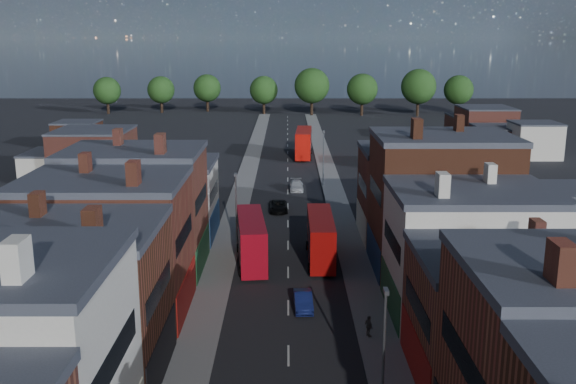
{
  "coord_description": "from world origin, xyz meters",
  "views": [
    {
      "loc": [
        -0.07,
        -31.99,
        21.16
      ],
      "look_at": [
        0.0,
        34.34,
        5.19
      ],
      "focal_mm": 40.0,
      "sensor_mm": 36.0,
      "label": 1
    }
  ],
  "objects_px": {
    "bus_1": "(321,237)",
    "car_3": "(296,186)",
    "car_1": "(303,301)",
    "ped_3": "(369,326)",
    "bus_0": "(251,239)",
    "car_2": "(278,206)",
    "bus_2": "(304,143)"
  },
  "relations": [
    {
      "from": "bus_1",
      "to": "ped_3",
      "type": "xyz_separation_m",
      "value": [
        2.66,
        -16.61,
        -1.48
      ]
    },
    {
      "from": "bus_1",
      "to": "car_2",
      "type": "xyz_separation_m",
      "value": [
        -4.35,
        18.22,
        -1.73
      ]
    },
    {
      "from": "bus_0",
      "to": "car_3",
      "type": "bearing_deg",
      "value": 75.2
    },
    {
      "from": "bus_0",
      "to": "car_2",
      "type": "xyz_separation_m",
      "value": [
        2.3,
        19.07,
        -1.78
      ]
    },
    {
      "from": "bus_2",
      "to": "ped_3",
      "type": "xyz_separation_m",
      "value": [
        2.92,
        -72.32,
        -1.79
      ]
    },
    {
      "from": "bus_1",
      "to": "car_3",
      "type": "distance_m",
      "value": 29.82
    },
    {
      "from": "bus_2",
      "to": "ped_3",
      "type": "distance_m",
      "value": 72.4
    },
    {
      "from": "car_1",
      "to": "ped_3",
      "type": "relative_size",
      "value": 2.56
    },
    {
      "from": "bus_1",
      "to": "car_3",
      "type": "bearing_deg",
      "value": 93.86
    },
    {
      "from": "car_2",
      "to": "bus_0",
      "type": "bearing_deg",
      "value": -99.71
    },
    {
      "from": "bus_1",
      "to": "car_1",
      "type": "xyz_separation_m",
      "value": [
        -1.95,
        -11.44,
        -1.72
      ]
    },
    {
      "from": "car_2",
      "to": "ped_3",
      "type": "bearing_deg",
      "value": -81.45
    },
    {
      "from": "bus_0",
      "to": "bus_2",
      "type": "bearing_deg",
      "value": 77.54
    },
    {
      "from": "bus_1",
      "to": "car_2",
      "type": "distance_m",
      "value": 18.81
    },
    {
      "from": "bus_1",
      "to": "ped_3",
      "type": "distance_m",
      "value": 16.89
    },
    {
      "from": "car_2",
      "to": "bus_2",
      "type": "bearing_deg",
      "value": 80.94
    },
    {
      "from": "bus_2",
      "to": "car_2",
      "type": "relative_size",
      "value": 2.45
    },
    {
      "from": "bus_1",
      "to": "car_1",
      "type": "relative_size",
      "value": 2.51
    },
    {
      "from": "bus_2",
      "to": "car_3",
      "type": "relative_size",
      "value": 2.51
    },
    {
      "from": "car_1",
      "to": "ped_3",
      "type": "distance_m",
      "value": 6.93
    },
    {
      "from": "car_2",
      "to": "car_3",
      "type": "height_order",
      "value": "car_3"
    },
    {
      "from": "bus_2",
      "to": "car_2",
      "type": "height_order",
      "value": "bus_2"
    },
    {
      "from": "bus_0",
      "to": "car_2",
      "type": "bearing_deg",
      "value": 77.11
    },
    {
      "from": "car_1",
      "to": "car_3",
      "type": "xyz_separation_m",
      "value": [
        0.02,
        41.15,
        0.01
      ]
    },
    {
      "from": "bus_0",
      "to": "car_1",
      "type": "relative_size",
      "value": 2.62
    },
    {
      "from": "ped_3",
      "to": "car_2",
      "type": "bearing_deg",
      "value": -13.03
    },
    {
      "from": "car_3",
      "to": "car_1",
      "type": "bearing_deg",
      "value": -91.09
    },
    {
      "from": "car_2",
      "to": "ped_3",
      "type": "xyz_separation_m",
      "value": [
        7.01,
        -34.83,
        0.25
      ]
    },
    {
      "from": "bus_1",
      "to": "bus_2",
      "type": "distance_m",
      "value": 55.71
    },
    {
      "from": "car_2",
      "to": "car_1",
      "type": "bearing_deg",
      "value": -88.2
    },
    {
      "from": "bus_2",
      "to": "car_1",
      "type": "xyz_separation_m",
      "value": [
        -1.69,
        -67.15,
        -2.04
      ]
    },
    {
      "from": "car_3",
      "to": "ped_3",
      "type": "height_order",
      "value": "ped_3"
    }
  ]
}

